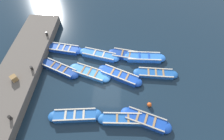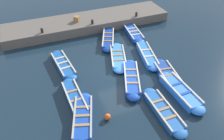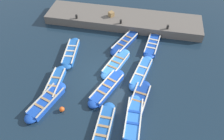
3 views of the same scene
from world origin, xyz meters
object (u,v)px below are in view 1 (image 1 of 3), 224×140
at_px(boat_centre, 146,120).
at_px(buoy_orange_near, 149,105).
at_px(boat_bow_out, 90,73).
at_px(boat_far_corner, 126,55).
at_px(boat_outer_left, 144,57).
at_px(boat_drifting, 123,119).
at_px(boat_stern_in, 64,49).
at_px(bollard_mid_south, 10,118).
at_px(boat_mid_row, 156,73).
at_px(wooden_crate, 14,78).
at_px(boat_inner_gap, 59,68).
at_px(boat_end_of_row, 99,55).
at_px(bollard_north, 47,34).
at_px(bollard_mid_north, 32,68).
at_px(boat_near_quay, 120,76).
at_px(boat_alongside, 75,116).

xyz_separation_m(boat_centre, buoy_orange_near, (-0.34, -1.16, -0.04)).
relative_size(boat_bow_out, boat_far_corner, 1.11).
bearing_deg(boat_outer_left, boat_drifting, 73.26).
relative_size(boat_outer_left, boat_far_corner, 1.12).
bearing_deg(boat_outer_left, boat_stern_in, -4.88).
bearing_deg(bollard_mid_south, boat_far_corner, -138.28).
relative_size(boat_mid_row, boat_far_corner, 1.08).
relative_size(boat_far_corner, wooden_crate, 7.89).
bearing_deg(boat_inner_gap, wooden_crate, 31.57).
bearing_deg(boat_mid_row, boat_centre, 75.56).
distance_m(boat_drifting, boat_end_of_row, 6.11).
bearing_deg(bollard_north, bollard_mid_north, 90.00).
relative_size(boat_far_corner, buoy_orange_near, 10.07).
xyz_separation_m(boat_end_of_row, boat_far_corner, (-2.34, -0.13, -0.00)).
bearing_deg(boat_near_quay, bollard_north, -28.74).
bearing_deg(boat_stern_in, wooden_crate, 56.19).
relative_size(boat_bow_out, wooden_crate, 8.76).
xyz_separation_m(boat_bow_out, wooden_crate, (5.30, 1.44, 0.81)).
relative_size(boat_drifting, buoy_orange_near, 10.31).
relative_size(boat_centre, boat_alongside, 0.97).
xyz_separation_m(boat_near_quay, boat_bow_out, (2.43, -0.16, -0.04)).
distance_m(boat_alongside, boat_stern_in, 6.57).
xyz_separation_m(boat_near_quay, boat_mid_row, (-2.88, -0.42, -0.05)).
bearing_deg(boat_centre, boat_bow_out, -40.87).
bearing_deg(boat_stern_in, boat_bow_out, 136.82).
xyz_separation_m(boat_centre, bollard_mid_north, (8.65, -3.30, 0.73)).
height_order(boat_centre, boat_near_quay, boat_centre).
distance_m(bollard_mid_south, wooden_crate, 3.09).
bearing_deg(boat_near_quay, boat_outer_left, -134.55).
bearing_deg(boat_end_of_row, boat_centre, 123.41).
bearing_deg(boat_far_corner, boat_outer_left, 173.22).
xyz_separation_m(boat_outer_left, bollard_north, (8.81, -1.67, 0.73)).
bearing_deg(boat_inner_gap, boat_end_of_row, -151.26).
bearing_deg(bollard_mid_south, boat_alongside, -169.84).
bearing_deg(wooden_crate, boat_far_corner, -156.76).
distance_m(boat_alongside, boat_inner_gap, 4.45).
bearing_deg(bollard_mid_north, boat_mid_row, -176.00).
distance_m(boat_bow_out, boat_inner_gap, 2.55).
relative_size(boat_near_quay, boat_inner_gap, 1.03).
bearing_deg(boat_centre, buoy_orange_near, -106.15).
xyz_separation_m(bollard_mid_north, buoy_orange_near, (-8.98, 2.14, -0.76)).
bearing_deg(wooden_crate, boat_bow_out, -164.78).
distance_m(boat_drifting, boat_mid_row, 4.76).
height_order(boat_end_of_row, bollard_north, bollard_north).
bearing_deg(boat_alongside, boat_far_corner, -120.28).
bearing_deg(bollard_mid_north, bollard_north, -90.00).
bearing_deg(boat_near_quay, boat_drifting, 95.16).
bearing_deg(wooden_crate, buoy_orange_near, 173.62).
distance_m(wooden_crate, buoy_orange_near, 10.02).
height_order(boat_outer_left, boat_stern_in, boat_outer_left).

